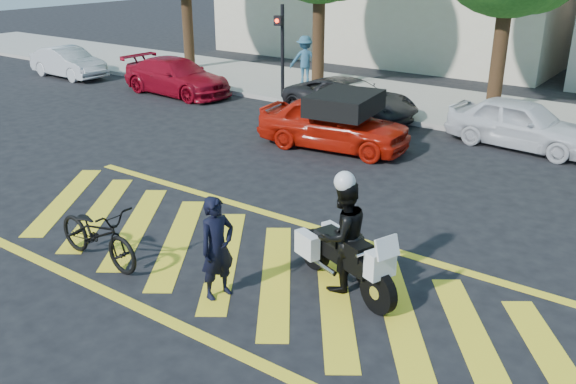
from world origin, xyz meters
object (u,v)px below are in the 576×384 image
Objects in this scene: officer_bike at (217,248)px; parked_mid_left at (351,99)px; parked_left at (177,77)px; parked_far_left at (68,62)px; red_convertible at (334,123)px; parked_mid_right at (521,123)px; officer_moto at (343,236)px; bicycle at (98,234)px; police_motorcycle at (343,256)px.

officer_bike reaches higher than parked_mid_left.
parked_far_left is at bearing 95.60° from parked_left.
parked_mid_right is at bearing -60.83° from red_convertible.
parked_mid_right is (1.49, 10.16, -0.16)m from officer_bike.
officer_moto is 0.48× the size of parked_far_left.
red_convertible is 4.89m from parked_mid_right.
parked_far_left reaches higher than parked_mid_left.
parked_mid_right is (3.83, 10.51, 0.13)m from bicycle.
police_motorcycle is 14.28m from parked_left.
officer_moto is 10.20m from parked_mid_left.
officer_moto is at bearing -154.77° from red_convertible.
red_convertible is (-2.44, 7.25, -0.12)m from officer_bike.
officer_bike is at bearing 177.19° from parked_mid_right.
parked_left is at bearing -103.43° from officer_moto.
police_motorcycle is 0.50× the size of parked_mid_left.
parked_mid_right is at bearing 3.90° from officer_bike.
bicycle is 1.11× the size of officer_moto.
parked_mid_left is 1.13× the size of parked_mid_right.
bicycle is 4.07m from officer_moto.
bicycle is 11.19m from parked_mid_right.
parked_left is (-10.35, 9.43, -0.17)m from officer_bike.
parked_mid_right is (0.11, 8.88, -0.24)m from officer_moto.
red_convertible is at bearing 144.13° from police_motorcycle.
parked_far_left is at bearing 75.02° from red_convertible.
bicycle is 0.92× the size of police_motorcycle.
officer_bike is 0.40× the size of red_convertible.
officer_moto is 19.18m from parked_far_left.
bicycle is 0.46× the size of parked_mid_left.
parked_mid_left is at bearing -129.22° from officer_moto.
bicycle is at bearing 165.52° from parked_mid_right.
parked_far_left is (-13.70, 1.84, -0.08)m from red_convertible.
parked_far_left reaches higher than bicycle.
parked_far_left is at bearing 101.00° from parked_mid_left.
officer_bike is at bearing -78.54° from bicycle.
police_motorcycle is 7.08m from red_convertible.
officer_moto reaches higher than officer_bike.
parked_far_left is 17.66m from parked_mid_right.
red_convertible reaches higher than bicycle.
parked_far_left is at bearing 99.01° from parked_mid_right.
parked_left is 6.76m from parked_mid_left.
officer_moto is 0.40× the size of parked_left.
parked_far_left is at bearing 177.41° from police_motorcycle.
parked_left is 1.15× the size of parked_mid_right.
officer_moto reaches higher than red_convertible.
bicycle is 0.54× the size of parked_far_left.
parked_far_left is 0.96× the size of parked_mid_right.
officer_bike is 14.00m from parked_left.
police_motorcycle is (3.73, 1.64, 0.02)m from bicycle.
red_convertible reaches higher than parked_left.
parked_far_left reaches higher than police_motorcycle.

